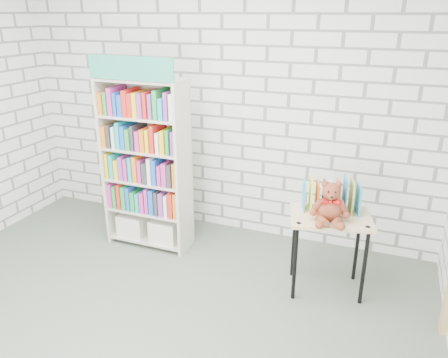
% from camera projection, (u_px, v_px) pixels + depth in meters
% --- Properties ---
extents(ground, '(4.50, 4.50, 0.00)m').
position_uv_depth(ground, '(125.00, 338.00, 3.27)').
color(ground, '#4E5B4D').
rests_on(ground, ground).
extents(room_shell, '(4.52, 4.02, 2.81)m').
position_uv_depth(room_shell, '(100.00, 101.00, 2.62)').
color(room_shell, silver).
rests_on(room_shell, ground).
extents(bookshelf, '(0.86, 0.33, 1.92)m').
position_uv_depth(bookshelf, '(147.00, 164.00, 4.32)').
color(bookshelf, beige).
rests_on(bookshelf, ground).
extents(display_table, '(0.75, 0.60, 0.71)m').
position_uv_depth(display_table, '(330.00, 226.00, 3.64)').
color(display_table, tan).
rests_on(display_table, ground).
extents(table_books, '(0.49, 0.31, 0.27)m').
position_uv_depth(table_books, '(331.00, 196.00, 3.65)').
color(table_books, '#2B99BD').
rests_on(table_books, display_table).
extents(teddy_bear, '(0.31, 0.30, 0.34)m').
position_uv_depth(teddy_bear, '(330.00, 206.00, 3.47)').
color(teddy_bear, brown).
rests_on(teddy_bear, display_table).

